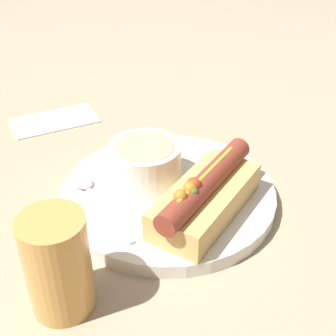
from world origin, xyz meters
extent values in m
plane|color=tan|center=(0.00, 0.00, 0.00)|extent=(4.00, 4.00, 0.00)
cylinder|color=white|center=(0.00, 0.00, 0.01)|extent=(0.29, 0.29, 0.02)
cube|color=#DBAD60|center=(0.01, -0.07, 0.04)|extent=(0.18, 0.14, 0.04)
cylinder|color=brown|center=(0.01, -0.07, 0.07)|extent=(0.18, 0.11, 0.03)
sphere|color=#518C2D|center=(-0.02, -0.09, 0.08)|extent=(0.01, 0.01, 0.01)
sphere|color=orange|center=(-0.02, -0.08, 0.08)|extent=(0.02, 0.02, 0.02)
sphere|color=#C63F1E|center=(-0.01, -0.08, 0.08)|extent=(0.02, 0.02, 0.02)
sphere|color=orange|center=(-0.04, -0.09, 0.08)|extent=(0.02, 0.02, 0.02)
cylinder|color=gold|center=(0.01, -0.07, 0.08)|extent=(0.12, 0.07, 0.01)
cylinder|color=silver|center=(-0.02, 0.03, 0.05)|extent=(0.10, 0.10, 0.06)
cylinder|color=#D1C184|center=(-0.02, 0.03, 0.07)|extent=(0.08, 0.08, 0.01)
cube|color=#B7B7BC|center=(-0.09, -0.01, 0.02)|extent=(0.01, 0.12, 0.00)
ellipsoid|color=#B7B7BC|center=(-0.10, 0.07, 0.02)|extent=(0.03, 0.04, 0.01)
cylinder|color=#D8994C|center=(-0.19, -0.10, 0.06)|extent=(0.07, 0.07, 0.12)
cube|color=white|center=(-0.06, 0.30, 0.00)|extent=(0.15, 0.09, 0.01)
camera|label=1|loc=(-0.26, -0.44, 0.40)|focal=50.00mm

